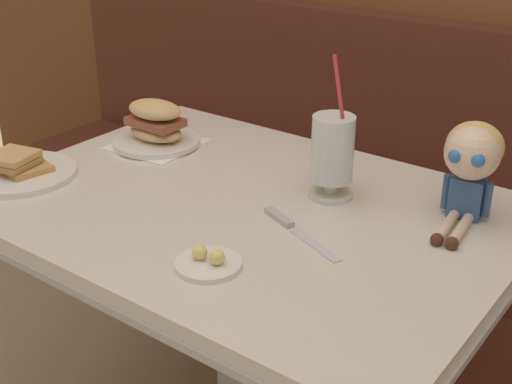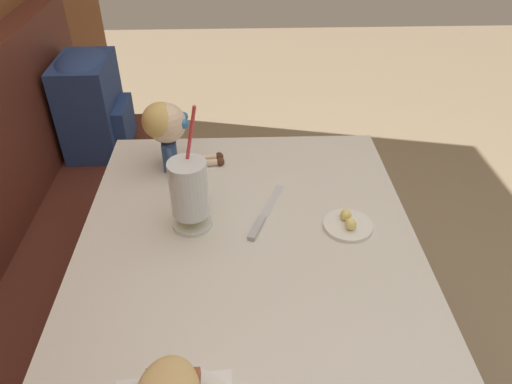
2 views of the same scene
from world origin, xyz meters
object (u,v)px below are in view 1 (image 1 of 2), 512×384
object	(u,v)px
butter_saucer	(208,262)
seated_doll	(472,158)
toast_plate	(20,170)
milkshake_glass	(333,153)
butter_knife	(289,225)
sandwich_plate	(156,128)

from	to	relation	value
butter_saucer	seated_doll	bearing A→B (deg)	57.75
butter_saucer	seated_doll	size ratio (longest dim) A/B	0.54
toast_plate	milkshake_glass	world-z (taller)	milkshake_glass
butter_saucer	butter_knife	world-z (taller)	butter_saucer
toast_plate	butter_knife	size ratio (longest dim) A/B	1.11
milkshake_glass	sandwich_plate	size ratio (longest dim) A/B	1.43
sandwich_plate	butter_knife	xyz separation A→B (m)	(0.52, -0.16, -0.04)
butter_knife	toast_plate	bearing A→B (deg)	-165.24
sandwich_plate	butter_saucer	size ratio (longest dim) A/B	1.83
toast_plate	butter_knife	distance (m)	0.65
milkshake_glass	butter_knife	xyz separation A→B (m)	(0.01, -0.17, -0.10)
sandwich_plate	toast_plate	bearing A→B (deg)	-108.57
butter_knife	seated_doll	world-z (taller)	seated_doll
toast_plate	milkshake_glass	bearing A→B (deg)	28.24
milkshake_glass	butter_knife	bearing A→B (deg)	-87.79
sandwich_plate	seated_doll	size ratio (longest dim) A/B	0.98
butter_saucer	milkshake_glass	bearing A→B (deg)	86.59
milkshake_glass	seated_doll	size ratio (longest dim) A/B	1.40
milkshake_glass	seated_doll	bearing A→B (deg)	16.67
sandwich_plate	butter_knife	bearing A→B (deg)	-17.59
butter_saucer	seated_doll	world-z (taller)	seated_doll
sandwich_plate	milkshake_glass	bearing A→B (deg)	0.49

